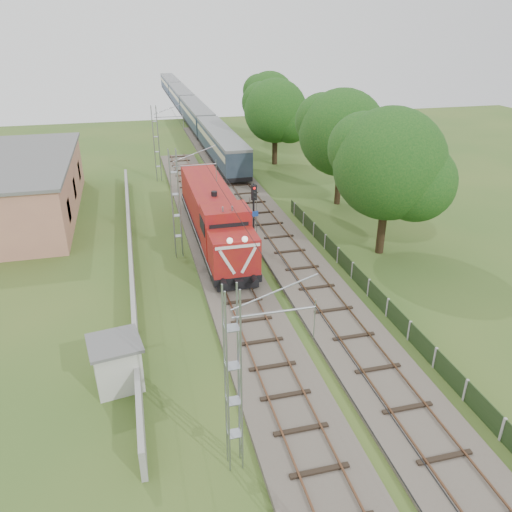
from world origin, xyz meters
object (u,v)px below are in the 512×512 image
object	(u,v)px
coach_rake	(188,104)
locomotive	(214,215)
relay_hut	(117,363)
signal_post	(254,205)

from	to	relation	value
coach_rake	locomotive	bearing A→B (deg)	-95.06
relay_hut	locomotive	bearing A→B (deg)	64.86
relay_hut	coach_rake	bearing A→B (deg)	80.26
locomotive	coach_rake	xyz separation A→B (m)	(5.00, 56.50, 0.10)
signal_post	relay_hut	bearing A→B (deg)	-126.44
coach_rake	signal_post	distance (m)	58.69
signal_post	relay_hut	world-z (taller)	signal_post
signal_post	relay_hut	distance (m)	17.10
coach_rake	relay_hut	distance (m)	73.33
locomotive	signal_post	world-z (taller)	signal_post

